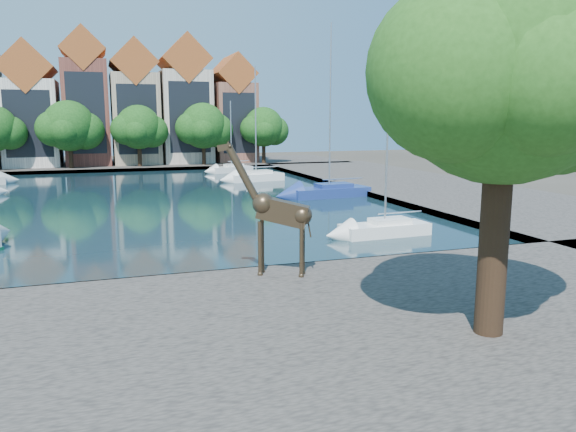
% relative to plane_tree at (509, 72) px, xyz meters
% --- Properties ---
extents(ground, '(160.00, 160.00, 0.00)m').
position_rel_plane_tree_xyz_m(ground, '(-7.62, 9.01, -7.67)').
color(ground, '#38332B').
rests_on(ground, ground).
extents(water_basin, '(38.00, 50.00, 0.08)m').
position_rel_plane_tree_xyz_m(water_basin, '(-7.62, 33.01, -7.63)').
color(water_basin, black).
rests_on(water_basin, ground).
extents(near_quay, '(50.00, 14.00, 0.50)m').
position_rel_plane_tree_xyz_m(near_quay, '(-7.62, 2.01, -7.42)').
color(near_quay, '#514C46').
rests_on(near_quay, ground).
extents(far_quay, '(60.00, 16.00, 0.50)m').
position_rel_plane_tree_xyz_m(far_quay, '(-7.62, 65.01, -7.42)').
color(far_quay, '#514C46').
rests_on(far_quay, ground).
extents(right_quay, '(14.00, 52.00, 0.50)m').
position_rel_plane_tree_xyz_m(right_quay, '(17.38, 33.01, -7.42)').
color(right_quay, '#514C46').
rests_on(right_quay, ground).
extents(plane_tree, '(8.32, 6.40, 10.62)m').
position_rel_plane_tree_xyz_m(plane_tree, '(0.00, 0.00, 0.00)').
color(plane_tree, '#332114').
rests_on(plane_tree, near_quay).
extents(townhouse_west_inner, '(6.43, 9.18, 15.15)m').
position_rel_plane_tree_xyz_m(townhouse_west_inner, '(-18.12, 64.99, -0.32)').
color(townhouse_west_inner, white).
rests_on(townhouse_west_inner, far_quay).
extents(townhouse_center, '(5.44, 9.18, 16.93)m').
position_rel_plane_tree_xyz_m(townhouse_center, '(-11.62, 64.99, 0.69)').
color(townhouse_center, brown).
rests_on(townhouse_center, far_quay).
extents(townhouse_east_inner, '(5.94, 9.18, 15.79)m').
position_rel_plane_tree_xyz_m(townhouse_east_inner, '(-5.62, 64.99, 0.06)').
color(townhouse_east_inner, tan).
rests_on(townhouse_east_inner, far_quay).
extents(townhouse_east_mid, '(6.43, 9.18, 16.65)m').
position_rel_plane_tree_xyz_m(townhouse_east_mid, '(0.88, 64.99, 0.43)').
color(townhouse_east_mid, beige).
rests_on(townhouse_east_mid, far_quay).
extents(townhouse_east_end, '(5.44, 9.18, 14.43)m').
position_rel_plane_tree_xyz_m(townhouse_east_end, '(7.38, 64.99, -0.56)').
color(townhouse_east_end, brown).
rests_on(townhouse_east_end, far_quay).
extents(far_tree_mid_west, '(7.80, 6.00, 8.00)m').
position_rel_plane_tree_xyz_m(far_tree_mid_west, '(-13.51, 59.50, -2.38)').
color(far_tree_mid_west, '#332114').
rests_on(far_tree_mid_west, far_quay).
extents(far_tree_mid_east, '(7.02, 5.40, 7.52)m').
position_rel_plane_tree_xyz_m(far_tree_mid_east, '(-5.52, 59.50, -2.54)').
color(far_tree_mid_east, '#332114').
rests_on(far_tree_mid_east, far_quay).
extents(far_tree_east, '(7.54, 5.80, 7.84)m').
position_rel_plane_tree_xyz_m(far_tree_east, '(2.49, 59.50, -2.43)').
color(far_tree_east, '#332114').
rests_on(far_tree_east, far_quay).
extents(far_tree_far_east, '(6.76, 5.20, 7.36)m').
position_rel_plane_tree_xyz_m(far_tree_far_east, '(10.48, 59.50, -2.60)').
color(far_tree_far_east, '#332114').
rests_on(far_tree_far_east, far_quay).
extents(giraffe_statue, '(3.31, 1.92, 5.06)m').
position_rel_plane_tree_xyz_m(giraffe_statue, '(-4.05, 7.63, -4.69)').
color(giraffe_statue, '#3B2D1D').
rests_on(giraffe_statue, near_quay).
extents(sailboat_right_a, '(5.03, 1.94, 9.68)m').
position_rel_plane_tree_xyz_m(sailboat_right_a, '(4.38, 14.55, -7.06)').
color(sailboat_right_a, white).
rests_on(sailboat_right_a, water_basin).
extents(sailboat_right_b, '(6.78, 2.86, 13.72)m').
position_rel_plane_tree_xyz_m(sailboat_right_b, '(7.38, 29.68, -6.97)').
color(sailboat_right_b, navy).
rests_on(sailboat_right_b, water_basin).
extents(sailboat_right_c, '(5.82, 2.84, 11.42)m').
position_rel_plane_tree_xyz_m(sailboat_right_c, '(4.76, 42.80, -6.98)').
color(sailboat_right_c, white).
rests_on(sailboat_right_c, water_basin).
extents(sailboat_right_d, '(5.19, 2.88, 8.32)m').
position_rel_plane_tree_xyz_m(sailboat_right_d, '(4.38, 52.43, -7.05)').
color(sailboat_right_d, silver).
rests_on(sailboat_right_d, water_basin).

